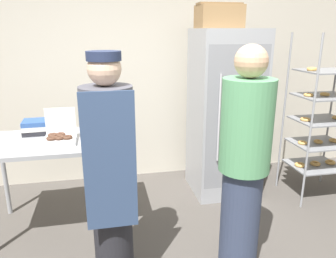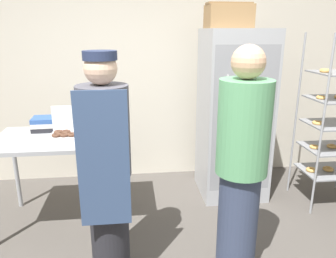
# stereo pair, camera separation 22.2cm
# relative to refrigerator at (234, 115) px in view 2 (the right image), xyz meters

# --- Properties ---
(back_wall) EXTENTS (6.40, 0.12, 3.10)m
(back_wall) POSITION_rel_refrigerator_xyz_m (-0.79, 0.65, 0.64)
(back_wall) COLOR beige
(back_wall) RESTS_ON ground_plane
(refrigerator) EXTENTS (0.70, 0.69, 1.82)m
(refrigerator) POSITION_rel_refrigerator_xyz_m (0.00, 0.00, 0.00)
(refrigerator) COLOR #9EA0A5
(refrigerator) RESTS_ON ground_plane
(baking_rack) EXTENTS (0.62, 0.53, 1.78)m
(baking_rack) POSITION_rel_refrigerator_xyz_m (0.98, -0.32, -0.04)
(baking_rack) COLOR #93969B
(baking_rack) RESTS_ON ground_plane
(prep_counter) EXTENTS (1.19, 0.76, 0.87)m
(prep_counter) POSITION_rel_refrigerator_xyz_m (-1.76, -0.43, -0.13)
(prep_counter) COLOR #9EA0A5
(prep_counter) RESTS_ON ground_plane
(donut_box) EXTENTS (0.26, 0.24, 0.29)m
(donut_box) POSITION_rel_refrigerator_xyz_m (-1.70, -0.52, 0.00)
(donut_box) COLOR white
(donut_box) RESTS_ON prep_counter
(blender_pitcher) EXTENTS (0.12, 0.12, 0.25)m
(blender_pitcher) POSITION_rel_refrigerator_xyz_m (-1.31, -0.24, 0.07)
(blender_pitcher) COLOR black
(blender_pitcher) RESTS_ON prep_counter
(binder_stack) EXTENTS (0.31, 0.23, 0.13)m
(binder_stack) POSITION_rel_refrigerator_xyz_m (-1.92, -0.19, 0.02)
(binder_stack) COLOR #232328
(binder_stack) RESTS_ON prep_counter
(cardboard_storage_box) EXTENTS (0.45, 0.33, 0.25)m
(cardboard_storage_box) POSITION_rel_refrigerator_xyz_m (-0.12, -0.01, 1.03)
(cardboard_storage_box) COLOR #937047
(cardboard_storage_box) RESTS_ON refrigerator
(person_baker) EXTENTS (0.36, 0.37, 1.68)m
(person_baker) POSITION_rel_refrigerator_xyz_m (-1.30, -1.18, -0.04)
(person_baker) COLOR #232328
(person_baker) RESTS_ON ground_plane
(person_customer) EXTENTS (0.36, 0.36, 1.72)m
(person_customer) POSITION_rel_refrigerator_xyz_m (-0.35, -1.30, -0.03)
(person_customer) COLOR #333D56
(person_customer) RESTS_ON ground_plane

